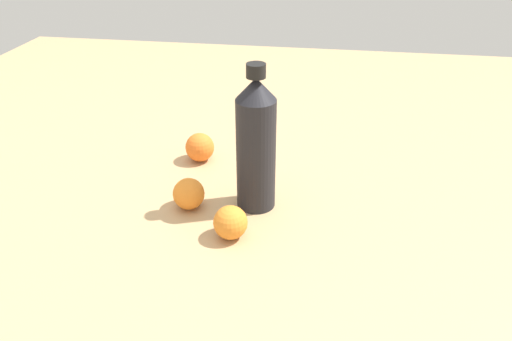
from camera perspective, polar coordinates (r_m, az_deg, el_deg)
name	(u,v)px	position (r m, az deg, el deg)	size (l,w,h in m)	color
ground_plane	(276,213)	(1.01, 2.34, -4.88)	(2.40, 2.40, 0.00)	tan
water_bottle	(256,144)	(0.97, 0.00, 3.07)	(0.08, 0.08, 0.30)	black
orange_0	(200,147)	(1.19, -6.44, 2.65)	(0.07, 0.07, 0.07)	orange
orange_1	(189,194)	(1.02, -7.69, -2.65)	(0.06, 0.06, 0.06)	orange
orange_2	(230,222)	(0.93, -2.94, -5.95)	(0.06, 0.06, 0.06)	orange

